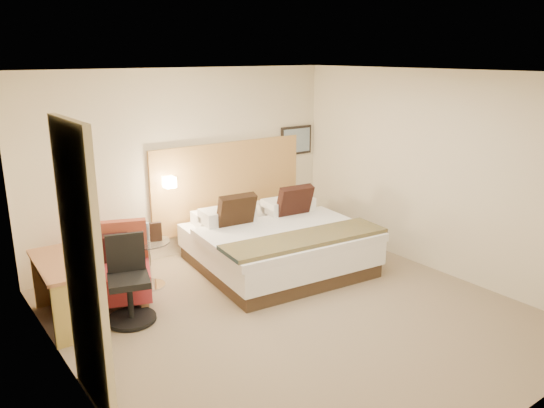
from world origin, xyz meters
TOP-DOWN VIEW (x-y plane):
  - floor at (0.00, 0.00)m, footprint 4.80×5.00m
  - ceiling at (0.00, 0.00)m, footprint 4.80×5.00m
  - wall_back at (0.00, 2.51)m, footprint 4.80×0.02m
  - wall_front at (0.00, -2.51)m, footprint 4.80×0.02m
  - wall_left at (-2.41, 0.00)m, footprint 0.02×5.00m
  - wall_right at (2.41, 0.00)m, footprint 0.02×5.00m
  - headboard_panel at (0.70, 2.47)m, footprint 2.60×0.04m
  - art_frame at (2.02, 2.48)m, footprint 0.62×0.03m
  - art_canvas at (2.02, 2.46)m, footprint 0.54×0.01m
  - lamp_arm at (-0.35, 2.42)m, footprint 0.02×0.12m
  - lamp_shade at (-0.35, 2.36)m, footprint 0.15×0.15m
  - curtain at (-2.36, -0.25)m, footprint 0.06×0.90m
  - bottle_a at (-1.09, 1.71)m, footprint 0.08×0.08m
  - bottle_b at (-0.98, 1.76)m, footprint 0.08×0.08m
  - menu_folder at (-0.91, 1.64)m, footprint 0.15×0.09m
  - bed at (0.69, 1.24)m, footprint 2.36×2.31m
  - lounge_chair at (-1.52, 1.58)m, footprint 1.09×1.02m
  - side_table at (-1.01, 1.68)m, footprint 0.66×0.66m
  - desk at (-2.11, 1.35)m, footprint 0.59×1.19m
  - desk_chair at (-1.55, 0.98)m, footprint 0.68×0.68m

SIDE VIEW (x-z plane):
  - floor at x=0.00m, z-range -0.02..0.00m
  - side_table at x=-1.01m, z-range 0.04..0.65m
  - bed at x=0.69m, z-range -0.19..0.87m
  - lounge_chair at x=-1.52m, z-range -0.09..0.83m
  - desk_chair at x=-1.55m, z-range -0.08..0.88m
  - desk at x=-2.11m, z-range 0.21..0.93m
  - bottle_a at x=-1.09m, z-range 0.61..0.83m
  - bottle_b at x=-0.98m, z-range 0.61..0.83m
  - menu_folder at x=-0.91m, z-range 0.61..0.85m
  - headboard_panel at x=0.70m, z-range 0.30..1.60m
  - lamp_arm at x=-0.35m, z-range 1.14..1.16m
  - lamp_shade at x=-0.35m, z-range 1.07..1.22m
  - curtain at x=-2.36m, z-range 0.01..2.43m
  - wall_back at x=0.00m, z-range 0.00..2.70m
  - wall_front at x=0.00m, z-range 0.00..2.70m
  - wall_left at x=-2.41m, z-range 0.00..2.70m
  - wall_right at x=2.41m, z-range 0.00..2.70m
  - art_frame at x=2.02m, z-range 1.27..1.73m
  - art_canvas at x=2.02m, z-range 1.30..1.70m
  - ceiling at x=0.00m, z-range 2.70..2.72m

